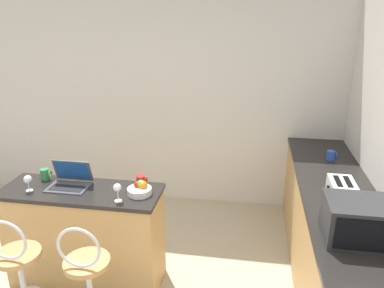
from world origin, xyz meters
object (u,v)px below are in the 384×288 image
at_px(wine_glass_tall, 28,180).
at_px(mug_green, 45,174).
at_px(mug_red, 141,180).
at_px(fruit_bowl, 140,189).
at_px(toaster, 341,192).
at_px(mug_blue, 331,155).
at_px(laptop, 70,180).
at_px(bar_stool_near, 20,275).
at_px(bar_stool_far, 88,284).
at_px(microwave, 366,221).
at_px(wine_glass_short, 117,188).

bearing_deg(wine_glass_tall, mug_green, 85.90).
relative_size(mug_red, fruit_bowl, 0.46).
xyz_separation_m(toaster, mug_blue, (0.09, 0.92, -0.04)).
distance_m(mug_green, mug_blue, 2.77).
bearing_deg(laptop, bar_stool_near, -104.20).
relative_size(fruit_bowl, wine_glass_tall, 1.42).
xyz_separation_m(laptop, wine_glass_tall, (-0.30, -0.14, 0.05)).
distance_m(bar_stool_far, fruit_bowl, 0.81).
height_order(toaster, mug_red, toaster).
height_order(toaster, wine_glass_tall, toaster).
distance_m(microwave, wine_glass_short, 1.81).
bearing_deg(fruit_bowl, microwave, -13.12).
bearing_deg(fruit_bowl, bar_stool_far, -113.29).
height_order(bar_stool_near, mug_green, mug_green).
distance_m(laptop, wine_glass_tall, 0.33).
height_order(bar_stool_far, fruit_bowl, fruit_bowl).
bearing_deg(bar_stool_near, microwave, 4.45).
height_order(wine_glass_short, mug_red, wine_glass_short).
xyz_separation_m(microwave, mug_green, (-2.58, 0.52, -0.09)).
height_order(microwave, mug_blue, microwave).
bearing_deg(bar_stool_far, laptop, 122.10).
height_order(bar_stool_near, wine_glass_tall, wine_glass_tall).
bearing_deg(laptop, wine_glass_tall, -154.13).
xyz_separation_m(mug_green, wine_glass_tall, (-0.02, -0.23, 0.05)).
bearing_deg(mug_green, mug_blue, 19.05).
xyz_separation_m(laptop, toaster, (2.24, 0.07, 0.04)).
xyz_separation_m(bar_stool_near, laptop, (0.16, 0.62, 0.52)).
bearing_deg(wine_glass_tall, bar_stool_near, -73.65).
distance_m(microwave, mug_green, 2.63).
xyz_separation_m(laptop, mug_blue, (2.34, 0.99, -0.01)).
height_order(mug_green, mug_red, mug_green).
xyz_separation_m(wine_glass_short, wine_glass_tall, (-0.80, 0.05, -0.01)).
bearing_deg(bar_stool_near, mug_blue, 32.95).
relative_size(microwave, toaster, 1.82).
height_order(microwave, wine_glass_short, microwave).
xyz_separation_m(mug_red, wine_glass_tall, (-0.90, -0.26, 0.06)).
distance_m(bar_stool_far, wine_glass_tall, 1.01).
relative_size(laptop, wine_glass_short, 2.24).
relative_size(toaster, mug_blue, 2.91).
bearing_deg(bar_stool_near, mug_green, 99.85).
xyz_separation_m(bar_stool_far, mug_blue, (1.94, 1.62, 0.51)).
bearing_deg(mug_green, bar_stool_near, -80.15).
relative_size(laptop, microwave, 0.65).
bearing_deg(bar_stool_near, wine_glass_tall, 106.35).
bearing_deg(fruit_bowl, mug_red, 103.23).
bearing_deg(mug_red, bar_stool_far, -106.02).
xyz_separation_m(wine_glass_short, mug_green, (-0.78, 0.29, -0.06)).
bearing_deg(toaster, mug_green, 179.52).
xyz_separation_m(bar_stool_far, mug_green, (-0.67, 0.71, 0.52)).
xyz_separation_m(mug_red, fruit_bowl, (0.04, -0.16, -0.00)).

